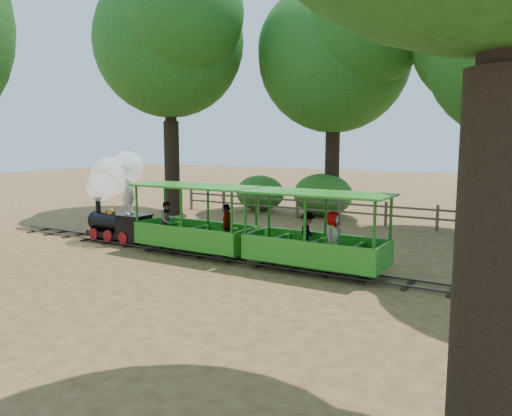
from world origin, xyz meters
The scene contains 10 objects.
ground centered at (0.00, 0.00, 0.00)m, with size 90.00×90.00×0.00m, color #9F7844.
track centered at (0.00, 0.00, 0.07)m, with size 22.00×1.00×0.10m.
locomotive centered at (-5.89, 0.07, 1.78)m, with size 2.76×1.30×3.17m.
carriage_front centered at (-2.41, -0.02, 0.82)m, with size 3.88×1.59×2.02m.
carriage_rear centered at (1.59, 0.01, 0.83)m, with size 3.88×1.59×2.02m.
oak_nw centered at (-8.53, 6.09, 8.16)m, with size 8.37×7.37×11.17m.
oak_nc centered at (-2.03, 9.59, 7.50)m, with size 8.42×7.41×10.52m.
fence centered at (0.00, 8.00, 0.58)m, with size 18.10×0.10×1.00m.
shrub_west centered at (-5.71, 9.30, 0.87)m, with size 2.52×1.94×1.75m, color #2D6B1E.
shrub_mid_w centered at (-2.35, 9.30, 0.98)m, with size 2.82×2.17×1.95m, color #2D6B1E.
Camera 1 is at (6.91, -11.72, 3.42)m, focal length 35.00 mm.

